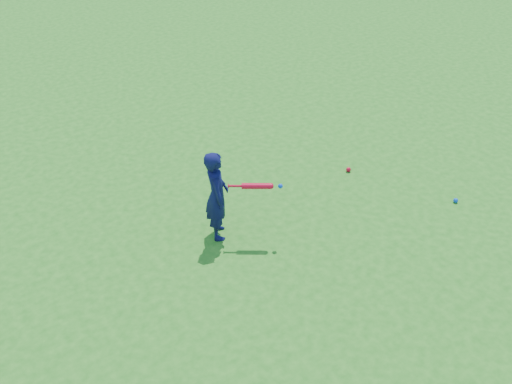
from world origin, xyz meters
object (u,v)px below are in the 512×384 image
child (217,195)px  bat_swing (259,186)px  ground_ball_red (348,170)px  ground_ball_blue (456,200)px

child → bat_swing: bearing=-104.0°
child → bat_swing: (0.42, -0.33, 0.18)m
child → bat_swing: size_ratio=2.12×
ground_ball_red → child: bearing=-174.7°
child → ground_ball_blue: bearing=-87.0°
ground_ball_red → ground_ball_blue: size_ratio=1.12×
child → ground_ball_red: size_ratio=16.72×
ground_ball_red → bat_swing: 2.26m
ground_ball_red → bat_swing: bat_swing is taller
ground_ball_blue → bat_swing: size_ratio=0.11×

